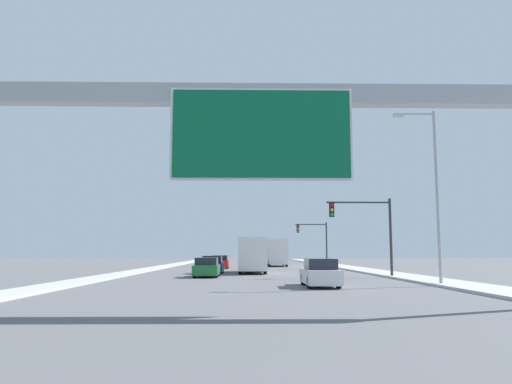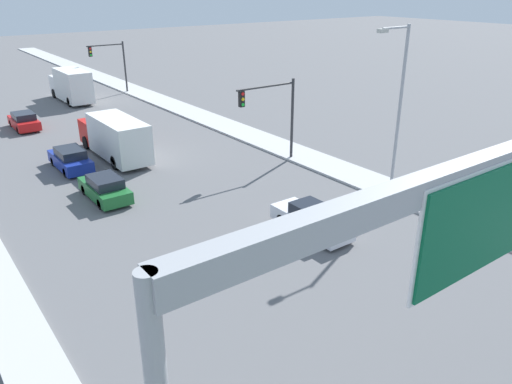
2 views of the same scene
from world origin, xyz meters
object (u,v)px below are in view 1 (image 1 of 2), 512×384
(traffic_light_near_intersection, at_px, (369,223))
(traffic_light_mid_block, at_px, (316,236))
(car_near_center, at_px, (207,268))
(truck_box_secondary, at_px, (252,255))
(sign_gantry, at_px, (261,123))
(street_lamp_right, at_px, (432,183))
(car_mid_right, at_px, (213,265))
(car_mid_left, at_px, (320,273))
(truck_box_primary, at_px, (277,253))
(car_far_center, at_px, (220,262))

(traffic_light_near_intersection, height_order, traffic_light_mid_block, traffic_light_near_intersection)
(car_near_center, xyz_separation_m, truck_box_secondary, (3.50, 7.00, 0.89))
(sign_gantry, relative_size, street_lamp_right, 2.03)
(car_mid_right, bearing_deg, traffic_light_near_intersection, -31.22)
(car_near_center, xyz_separation_m, car_mid_left, (7.00, -10.55, 0.03))
(car_mid_right, relative_size, traffic_light_mid_block, 0.78)
(traffic_light_mid_block, distance_m, street_lamp_right, 39.17)
(car_mid_right, bearing_deg, street_lamp_right, -50.47)
(car_near_center, xyz_separation_m, traffic_light_near_intersection, (12.15, -0.91, 3.33))
(car_mid_left, height_order, truck_box_primary, truck_box_primary)
(car_far_center, height_order, traffic_light_mid_block, traffic_light_mid_block)
(sign_gantry, bearing_deg, car_mid_left, 71.49)
(car_mid_right, xyz_separation_m, traffic_light_near_intersection, (12.15, -7.36, 3.29))
(car_mid_right, height_order, car_mid_left, car_mid_right)
(truck_box_primary, height_order, truck_box_secondary, truck_box_primary)
(truck_box_secondary, bearing_deg, traffic_light_mid_block, 68.14)
(truck_box_primary, bearing_deg, traffic_light_near_intersection, -79.88)
(truck_box_primary, height_order, traffic_light_near_intersection, traffic_light_near_intersection)
(car_mid_right, bearing_deg, truck_box_secondary, 8.99)
(sign_gantry, distance_m, truck_box_primary, 49.29)
(car_mid_right, relative_size, street_lamp_right, 0.46)
(traffic_light_mid_block, height_order, street_lamp_right, street_lamp_right)
(car_near_center, bearing_deg, car_mid_left, -56.45)
(car_mid_right, xyz_separation_m, car_mid_left, (7.00, -17.00, -0.01))
(sign_gantry, height_order, traffic_light_near_intersection, sign_gantry)
(truck_box_secondary, height_order, street_lamp_right, street_lamp_right)
(traffic_light_mid_block, bearing_deg, traffic_light_near_intersection, -90.40)
(car_far_center, relative_size, traffic_light_near_intersection, 0.74)
(car_mid_left, bearing_deg, car_near_center, 123.55)
(truck_box_primary, relative_size, street_lamp_right, 0.81)
(car_near_center, distance_m, car_mid_left, 12.67)
(car_mid_right, bearing_deg, car_near_center, -90.00)
(car_mid_right, relative_size, car_near_center, 1.05)
(sign_gantry, distance_m, car_near_center, 22.04)
(car_far_center, bearing_deg, car_near_center, -90.00)
(traffic_light_mid_block, bearing_deg, street_lamp_right, -88.20)
(truck_box_secondary, xyz_separation_m, traffic_light_mid_block, (8.86, 22.08, 2.37))
(car_far_center, xyz_separation_m, car_mid_left, (7.00, -29.93, 0.01))
(truck_box_primary, relative_size, truck_box_secondary, 0.92)
(sign_gantry, height_order, traffic_light_mid_block, sign_gantry)
(sign_gantry, relative_size, car_mid_left, 4.32)
(truck_box_primary, relative_size, traffic_light_near_intersection, 1.38)
(car_near_center, bearing_deg, car_mid_right, 90.00)
(street_lamp_right, bearing_deg, car_mid_right, 129.53)
(car_far_center, xyz_separation_m, traffic_light_mid_block, (12.36, 9.72, 3.25))
(truck_box_primary, bearing_deg, street_lamp_right, -80.15)
(truck_box_primary, xyz_separation_m, traffic_light_mid_block, (5.36, 1.14, 2.19))
(truck_box_secondary, bearing_deg, car_far_center, 105.80)
(car_far_center, distance_m, street_lamp_right, 32.78)
(car_far_center, relative_size, truck_box_primary, 0.54)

